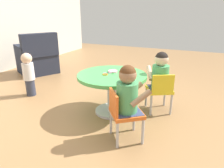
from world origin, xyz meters
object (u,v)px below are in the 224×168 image
craft_table (112,84)px  child_chair_left (123,112)px  rolling_pin (128,71)px  seated_child_right (160,72)px  child_chair_right (160,90)px  armchair_dark (38,59)px  toddler_standing (29,73)px  seated_child_left (128,91)px  craft_scissors (110,73)px

craft_table → child_chair_left: size_ratio=1.61×
rolling_pin → seated_child_right: bearing=-64.5°
child_chair_right → rolling_pin: 0.48m
armchair_dark → toddler_standing: size_ratio=1.44×
seated_child_left → toddler_standing: bearing=74.8°
seated_child_left → armchair_dark: bearing=59.6°
seated_child_right → armchair_dark: (0.71, 2.69, -0.22)m
craft_table → child_chair_right: child_chair_right is taller
child_chair_left → craft_scissors: bearing=35.8°
craft_scissors → seated_child_left: bearing=-140.7°
seated_child_left → seated_child_right: bearing=-11.5°
child_chair_left → armchair_dark: armchair_dark is taller
seated_child_right → rolling_pin: size_ratio=2.22×
armchair_dark → craft_scissors: size_ratio=6.80×
toddler_standing → rolling_pin: toddler_standing is taller
armchair_dark → toddler_standing: 1.26m
toddler_standing → craft_scissors: (0.03, -1.36, 0.16)m
rolling_pin → craft_scissors: size_ratio=1.62×
toddler_standing → rolling_pin: bearing=-85.7°
toddler_standing → child_chair_left: bearing=-106.2°
seated_child_right → child_chair_right: bearing=-151.7°
craft_table → armchair_dark: (1.00, 2.15, -0.08)m
craft_table → craft_scissors: bearing=53.1°
craft_table → seated_child_right: 0.63m
craft_table → seated_child_right: bearing=-61.3°
child_chair_right → toddler_standing: 1.97m
child_chair_left → seated_child_right: 0.85m
child_chair_left → child_chair_right: (0.76, -0.21, 0.00)m
craft_scissors → rolling_pin: bearing=-65.8°
seated_child_right → craft_scissors: (-0.27, 0.57, -0.01)m
child_chair_right → rolling_pin: size_ratio=2.33×
craft_table → toddler_standing: bearing=89.9°
craft_table → child_chair_right: 0.62m
armchair_dark → rolling_pin: 2.49m
craft_table → seated_child_left: size_ratio=1.70×
seated_child_left → armchair_dark: 2.94m
armchair_dark → seated_child_right: bearing=-104.7°
seated_child_left → seated_child_right: size_ratio=1.00×
armchair_dark → seated_child_left: bearing=-120.4°
child_chair_left → seated_child_left: 0.23m
craft_table → rolling_pin: (0.12, -0.17, 0.15)m
craft_scissors → child_chair_left: bearing=-144.2°
child_chair_right → armchair_dark: bearing=74.7°
rolling_pin → armchair_dark: bearing=69.1°
seated_child_left → seated_child_right: (0.78, -0.16, 0.00)m
craft_table → armchair_dark: size_ratio=0.89×
seated_child_left → child_chair_right: size_ratio=0.95×
craft_table → seated_child_left: bearing=-141.7°
child_chair_right → child_chair_left: bearing=164.8°
toddler_standing → seated_child_right: bearing=-81.4°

